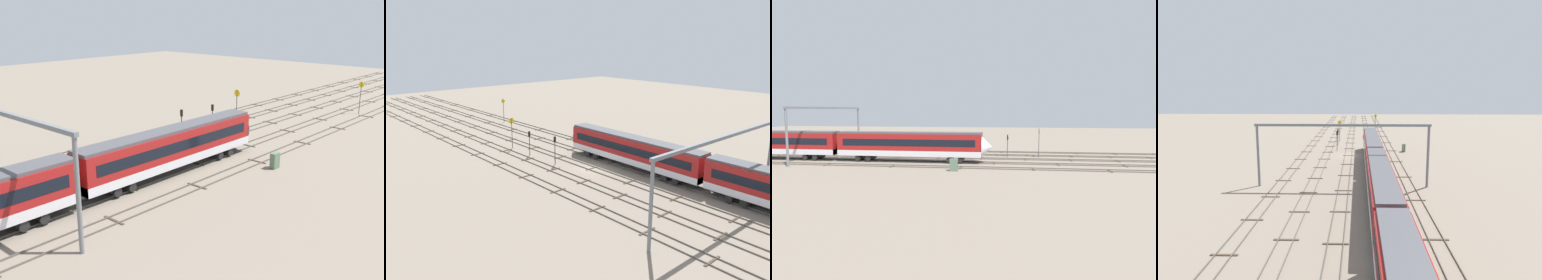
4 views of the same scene
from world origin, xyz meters
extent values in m
plane|color=gray|center=(0.00, 0.00, 0.00)|extent=(205.89, 205.89, 0.00)
cube|color=#59544C|center=(0.00, -10.11, 0.08)|extent=(189.89, 0.07, 0.16)
cube|color=#59544C|center=(0.00, -8.68, 0.08)|extent=(189.89, 0.07, 0.16)
cube|color=#473828|center=(-15.82, -9.39, 0.04)|extent=(0.24, 2.40, 0.08)
cube|color=#473828|center=(-5.27, -9.39, 0.04)|extent=(0.24, 2.40, 0.08)
cube|color=#473828|center=(5.27, -9.39, 0.04)|extent=(0.24, 2.40, 0.08)
cube|color=#473828|center=(15.82, -9.39, 0.04)|extent=(0.24, 2.40, 0.08)
cube|color=#473828|center=(26.37, -9.39, 0.04)|extent=(0.24, 2.40, 0.08)
cube|color=#473828|center=(36.92, -9.39, 0.04)|extent=(0.24, 2.40, 0.08)
cube|color=#473828|center=(47.47, -9.39, 0.04)|extent=(0.24, 2.40, 0.08)
cube|color=#473828|center=(58.02, -9.39, 0.04)|extent=(0.24, 2.40, 0.08)
cube|color=#473828|center=(68.57, -9.39, 0.04)|extent=(0.24, 2.40, 0.08)
cube|color=#473828|center=(79.12, -9.39, 0.04)|extent=(0.24, 2.40, 0.08)
cube|color=#473828|center=(89.67, -9.39, 0.04)|extent=(0.24, 2.40, 0.08)
cube|color=#59544C|center=(0.00, -5.41, 0.08)|extent=(189.89, 0.07, 0.16)
cube|color=#59544C|center=(0.00, -3.98, 0.08)|extent=(189.89, 0.07, 0.16)
cube|color=#473828|center=(-19.99, -4.70, 0.04)|extent=(0.24, 2.40, 0.08)
cube|color=#473828|center=(-9.99, -4.70, 0.04)|extent=(0.24, 2.40, 0.08)
cube|color=#473828|center=(0.00, -4.70, 0.04)|extent=(0.24, 2.40, 0.08)
cube|color=#473828|center=(9.99, -4.70, 0.04)|extent=(0.24, 2.40, 0.08)
cube|color=#473828|center=(19.99, -4.70, 0.04)|extent=(0.24, 2.40, 0.08)
cube|color=#473828|center=(29.98, -4.70, 0.04)|extent=(0.24, 2.40, 0.08)
cube|color=#473828|center=(39.98, -4.70, 0.04)|extent=(0.24, 2.40, 0.08)
cube|color=#473828|center=(49.97, -4.70, 0.04)|extent=(0.24, 2.40, 0.08)
cube|color=#473828|center=(59.97, -4.70, 0.04)|extent=(0.24, 2.40, 0.08)
cube|color=#473828|center=(69.96, -4.70, 0.04)|extent=(0.24, 2.40, 0.08)
cube|color=#473828|center=(79.96, -4.70, 0.04)|extent=(0.24, 2.40, 0.08)
cube|color=#473828|center=(89.95, -4.70, 0.04)|extent=(0.24, 2.40, 0.08)
cube|color=#59544C|center=(0.00, -0.72, 0.08)|extent=(189.89, 0.07, 0.16)
cube|color=#59544C|center=(0.00, 0.72, 0.08)|extent=(189.89, 0.07, 0.16)
cube|color=#473828|center=(-22.79, 0.00, 0.04)|extent=(0.24, 2.40, 0.08)
cube|color=#473828|center=(-15.19, 0.00, 0.04)|extent=(0.24, 2.40, 0.08)
cube|color=#473828|center=(-7.60, 0.00, 0.04)|extent=(0.24, 2.40, 0.08)
cube|color=#473828|center=(0.00, 0.00, 0.04)|extent=(0.24, 2.40, 0.08)
cube|color=#473828|center=(7.60, 0.00, 0.04)|extent=(0.24, 2.40, 0.08)
cube|color=#473828|center=(15.19, 0.00, 0.04)|extent=(0.24, 2.40, 0.08)
cube|color=#473828|center=(22.79, 0.00, 0.04)|extent=(0.24, 2.40, 0.08)
cube|color=#473828|center=(30.38, 0.00, 0.04)|extent=(0.24, 2.40, 0.08)
cube|color=#473828|center=(37.98, 0.00, 0.04)|extent=(0.24, 2.40, 0.08)
cube|color=#473828|center=(45.57, 0.00, 0.04)|extent=(0.24, 2.40, 0.08)
cube|color=#473828|center=(53.17, 0.00, 0.04)|extent=(0.24, 2.40, 0.08)
cube|color=#473828|center=(60.77, 0.00, 0.04)|extent=(0.24, 2.40, 0.08)
cube|color=#473828|center=(68.36, 0.00, 0.04)|extent=(0.24, 2.40, 0.08)
cube|color=#473828|center=(75.96, 0.00, 0.04)|extent=(0.24, 2.40, 0.08)
cube|color=#473828|center=(83.55, 0.00, 0.04)|extent=(0.24, 2.40, 0.08)
cube|color=#473828|center=(91.15, 0.00, 0.04)|extent=(0.24, 2.40, 0.08)
cube|color=#59544C|center=(0.00, 3.98, 0.08)|extent=(189.89, 0.07, 0.16)
cube|color=#59544C|center=(0.00, 5.41, 0.08)|extent=(189.89, 0.07, 0.16)
cube|color=#473828|center=(-23.74, 4.70, 0.04)|extent=(0.24, 2.40, 0.08)
cube|color=#473828|center=(-16.95, 4.70, 0.04)|extent=(0.24, 2.40, 0.08)
cube|color=#473828|center=(-10.17, 4.70, 0.04)|extent=(0.24, 2.40, 0.08)
cube|color=#473828|center=(-3.39, 4.70, 0.04)|extent=(0.24, 2.40, 0.08)
cube|color=#473828|center=(3.39, 4.70, 0.04)|extent=(0.24, 2.40, 0.08)
cube|color=#473828|center=(10.17, 4.70, 0.04)|extent=(0.24, 2.40, 0.08)
cube|color=#473828|center=(16.95, 4.70, 0.04)|extent=(0.24, 2.40, 0.08)
cube|color=#473828|center=(23.74, 4.70, 0.04)|extent=(0.24, 2.40, 0.08)
cube|color=#473828|center=(30.52, 4.70, 0.04)|extent=(0.24, 2.40, 0.08)
cube|color=#473828|center=(37.30, 4.70, 0.04)|extent=(0.24, 2.40, 0.08)
cube|color=#473828|center=(44.08, 4.70, 0.04)|extent=(0.24, 2.40, 0.08)
cube|color=#473828|center=(50.86, 4.70, 0.04)|extent=(0.24, 2.40, 0.08)
cube|color=#473828|center=(57.65, 4.70, 0.04)|extent=(0.24, 2.40, 0.08)
cube|color=#473828|center=(64.43, 4.70, 0.04)|extent=(0.24, 2.40, 0.08)
cube|color=#473828|center=(71.21, 4.70, 0.04)|extent=(0.24, 2.40, 0.08)
cube|color=#473828|center=(77.99, 4.70, 0.04)|extent=(0.24, 2.40, 0.08)
cube|color=#473828|center=(84.77, 4.70, 0.04)|extent=(0.24, 2.40, 0.08)
cube|color=#59544C|center=(0.00, 8.68, 0.08)|extent=(189.89, 0.07, 0.16)
cube|color=#59544C|center=(0.00, 10.11, 0.08)|extent=(189.89, 0.07, 0.16)
cube|color=#473828|center=(-25.56, 9.39, 0.04)|extent=(0.24, 2.40, 0.08)
cube|color=#473828|center=(-18.26, 9.39, 0.04)|extent=(0.24, 2.40, 0.08)
cube|color=#473828|center=(-10.96, 9.39, 0.04)|extent=(0.24, 2.40, 0.08)
cube|color=#473828|center=(-3.65, 9.39, 0.04)|extent=(0.24, 2.40, 0.08)
cube|color=#473828|center=(3.65, 9.39, 0.04)|extent=(0.24, 2.40, 0.08)
cube|color=#473828|center=(10.96, 9.39, 0.04)|extent=(0.24, 2.40, 0.08)
cube|color=#473828|center=(18.26, 9.39, 0.04)|extent=(0.24, 2.40, 0.08)
cube|color=#473828|center=(25.56, 9.39, 0.04)|extent=(0.24, 2.40, 0.08)
cube|color=#473828|center=(32.87, 9.39, 0.04)|extent=(0.24, 2.40, 0.08)
cube|color=#473828|center=(40.17, 9.39, 0.04)|extent=(0.24, 2.40, 0.08)
cube|color=#473828|center=(47.47, 9.39, 0.04)|extent=(0.24, 2.40, 0.08)
cube|color=#473828|center=(54.78, 9.39, 0.04)|extent=(0.24, 2.40, 0.08)
cube|color=#473828|center=(62.08, 9.39, 0.04)|extent=(0.24, 2.40, 0.08)
cube|color=#473828|center=(69.38, 9.39, 0.04)|extent=(0.24, 2.40, 0.08)
cube|color=maroon|center=(-3.95, -4.70, 2.86)|extent=(24.00, 2.90, 3.60)
cube|color=silver|center=(-3.95, -4.70, 1.51)|extent=(24.00, 2.94, 0.90)
cube|color=#4C4C51|center=(-3.95, -4.70, 4.81)|extent=(24.00, 2.50, 0.30)
cube|color=black|center=(-3.95, -6.16, 3.29)|extent=(22.00, 0.04, 1.10)
cube|color=black|center=(-3.95, -3.24, 3.29)|extent=(22.00, 0.04, 1.10)
cylinder|color=black|center=(-12.53, -4.70, 0.61)|extent=(0.90, 2.70, 0.90)
cylinder|color=black|center=(-10.73, -4.70, 0.61)|extent=(0.90, 2.70, 0.90)
cylinder|color=black|center=(2.83, -4.70, 0.61)|extent=(0.90, 2.70, 0.90)
cylinder|color=black|center=(4.63, -4.70, 0.61)|extent=(0.90, 2.70, 0.90)
cylinder|color=black|center=(-21.97, -4.70, 0.61)|extent=(0.90, 2.70, 0.90)
cylinder|color=black|center=(-20.17, -4.70, 0.61)|extent=(0.90, 2.70, 0.90)
cone|color=silver|center=(8.85, -4.70, 2.68)|extent=(1.60, 3.24, 3.24)
cylinder|color=slate|center=(-20.81, -11.91, 4.37)|extent=(0.36, 0.36, 8.75)
cylinder|color=slate|center=(-20.81, 12.30, 4.37)|extent=(0.36, 0.36, 8.75)
cube|color=slate|center=(-20.81, 0.19, 8.92)|extent=(0.40, 24.81, 0.35)
cylinder|color=#4C4C51|center=(17.73, 2.83, 2.72)|extent=(0.12, 0.12, 5.45)
cylinder|color=yellow|center=(17.77, 2.83, 4.97)|extent=(0.05, 1.05, 1.05)
cube|color=black|center=(17.80, 2.83, 4.97)|extent=(0.02, 0.47, 0.12)
cylinder|color=#4C4C51|center=(38.15, -7.64, 2.69)|extent=(0.12, 0.12, 5.39)
cylinder|color=yellow|center=(38.19, -7.64, 4.96)|extent=(0.05, 0.94, 0.94)
cube|color=black|center=(38.22, -7.64, 4.96)|extent=(0.02, 0.42, 0.12)
cylinder|color=#4C4C51|center=(5.49, 2.72, 1.76)|extent=(0.14, 0.14, 3.51)
cube|color=black|center=(5.49, 2.72, 3.96)|extent=(0.20, 0.32, 0.90)
sphere|color=red|center=(5.60, 2.72, 4.16)|extent=(0.20, 0.20, 0.20)
sphere|color=#262626|center=(5.60, 2.72, 3.76)|extent=(0.20, 0.20, 0.20)
cylinder|color=#4C4C51|center=(12.14, 2.94, 1.59)|extent=(0.14, 0.14, 3.17)
cube|color=black|center=(12.14, 2.94, 3.62)|extent=(0.20, 0.32, 0.90)
sphere|color=yellow|center=(12.25, 2.94, 3.82)|extent=(0.20, 0.20, 0.20)
sphere|color=#262626|center=(12.25, 2.94, 3.43)|extent=(0.20, 0.20, 0.20)
cube|color=#597259|center=(4.63, -12.16, 0.88)|extent=(1.10, 0.64, 1.76)
cube|color=#333333|center=(5.19, -12.16, 1.14)|extent=(0.02, 0.45, 0.24)
camera|label=1|loc=(-38.32, -38.17, 17.05)|focal=43.99mm
camera|label=2|loc=(-40.95, 38.65, 19.20)|focal=36.73mm
camera|label=3|loc=(11.90, -57.29, 8.64)|focal=30.81mm
camera|label=4|loc=(-65.07, -2.01, 14.20)|focal=29.80mm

